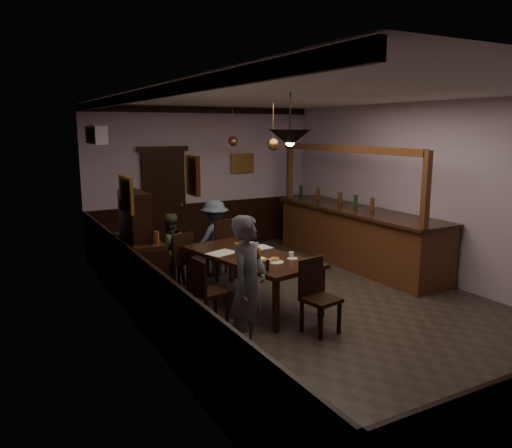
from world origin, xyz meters
TOP-DOWN VIEW (x-y plane):
  - room at (0.00, 0.00)m, footprint 5.01×8.01m
  - dining_table at (-0.78, 0.44)m, footprint 1.40×2.35m
  - chair_far_left at (-1.46, 1.60)m, footprint 0.50×0.50m
  - chair_far_right at (-0.60, 1.76)m, footprint 0.48×0.48m
  - chair_near at (-0.53, -0.86)m, footprint 0.48×0.48m
  - chair_side at (-1.65, 0.07)m, footprint 0.42×0.42m
  - person_standing at (-1.57, -0.99)m, footprint 0.70×0.66m
  - person_seated_left at (-1.52, 1.87)m, footprint 0.61×0.49m
  - person_seated_right at (-0.64, 2.04)m, footprint 0.97×0.73m
  - newspaper_left at (-1.12, 0.70)m, footprint 0.49×0.42m
  - newspaper_right at (-0.51, 0.74)m, footprint 0.44×0.34m
  - napkin at (-0.77, 0.15)m, footprint 0.18×0.18m
  - saucer at (-0.38, -0.07)m, footprint 0.15×0.15m
  - coffee_cup at (-0.37, -0.01)m, footprint 0.09×0.09m
  - pastry_plate at (-0.69, -0.12)m, footprint 0.22×0.22m
  - pastry_ring_a at (-0.81, -0.08)m, footprint 0.13×0.13m
  - pastry_ring_b at (-0.67, -0.06)m, footprint 0.13×0.13m
  - soda_can at (-0.73, 0.30)m, footprint 0.07×0.07m
  - beer_glass at (-1.02, 0.42)m, footprint 0.06×0.06m
  - water_glass at (-0.65, 0.50)m, footprint 0.06×0.06m
  - pepper_mill at (-0.98, -0.40)m, footprint 0.04×0.04m
  - sideboard at (-2.21, 1.21)m, footprint 0.45×1.27m
  - bar_counter at (1.99, 1.38)m, footprint 0.93×4.02m
  - door_back at (-0.90, 3.95)m, footprint 0.90×0.06m
  - ac_unit at (-2.38, 2.90)m, footprint 0.20×0.85m
  - picture_left_small at (-2.46, -1.60)m, footprint 0.04×0.28m
  - picture_left_large at (-2.46, 0.80)m, footprint 0.04×0.62m
  - picture_back at (0.90, 3.96)m, footprint 0.55×0.04m
  - pendant_iron at (-0.63, -0.35)m, footprint 0.56×0.56m
  - pendant_brass_mid at (0.10, 1.30)m, footprint 0.20×0.20m
  - pendant_brass_far at (0.30, 3.19)m, footprint 0.20×0.20m

SIDE VIEW (x-z plane):
  - chair_side at x=-1.65m, z-range 0.04..0.92m
  - chair_far_left at x=-1.46m, z-range 0.04..0.97m
  - chair_near at x=-0.53m, z-range 0.05..0.99m
  - bar_counter at x=1.99m, z-range -0.55..1.70m
  - chair_far_right at x=-0.60m, z-range 0.05..1.11m
  - person_seated_left at x=-1.52m, z-range 0.00..1.20m
  - person_seated_right at x=-0.64m, z-range 0.00..1.34m
  - sideboard at x=-2.21m, z-range -0.17..1.51m
  - dining_table at x=-0.78m, z-range 0.31..1.06m
  - napkin at x=-0.77m, z-range 0.75..0.75m
  - newspaper_left at x=-1.12m, z-range 0.75..0.76m
  - newspaper_right at x=-0.51m, z-range 0.75..0.76m
  - saucer at x=-0.38m, z-range 0.75..0.76m
  - pastry_plate at x=-0.69m, z-range 0.75..0.76m
  - pastry_ring_a at x=-0.81m, z-range 0.77..0.81m
  - pastry_ring_b at x=-0.67m, z-range 0.77..0.81m
  - coffee_cup at x=-0.37m, z-range 0.76..0.84m
  - person_standing at x=-1.57m, z-range 0.00..1.62m
  - soda_can at x=-0.73m, z-range 0.75..0.87m
  - pepper_mill at x=-0.98m, z-range 0.75..0.89m
  - water_glass at x=-0.65m, z-range 0.75..0.90m
  - beer_glass at x=-1.02m, z-range 0.75..0.95m
  - door_back at x=-0.90m, z-range 0.00..2.10m
  - room at x=0.00m, z-range -0.01..3.01m
  - picture_left_large at x=-2.46m, z-range 1.46..1.94m
  - picture_back at x=0.90m, z-range 1.59..2.01m
  - picture_left_small at x=-2.46m, z-range 1.97..2.33m
  - pendant_brass_mid at x=0.10m, z-range 1.89..2.70m
  - pendant_brass_far at x=0.30m, z-range 1.89..2.70m
  - pendant_iron at x=-0.63m, z-range 2.10..2.77m
  - ac_unit at x=-2.38m, z-range 2.30..2.60m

